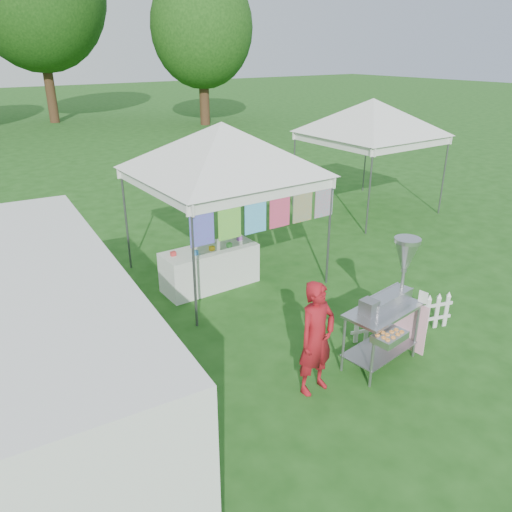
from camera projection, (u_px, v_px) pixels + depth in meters
ground at (350, 357)px, 7.36m from camera, size 120.00×120.00×0.00m
canopy_main at (222, 122)px, 8.85m from camera, size 4.24×4.24×3.45m
canopy_right at (374, 99)px, 12.88m from camera, size 4.24×4.24×3.45m
tree_right at (202, 28)px, 27.26m from camera, size 5.60×5.60×8.42m
donut_cart at (393, 294)px, 6.92m from camera, size 1.30×1.02×1.80m
vendor at (317, 338)px, 6.38m from camera, size 0.60×0.42×1.57m
cargo_van at (22, 354)px, 5.36m from camera, size 2.57×5.43×2.19m
picket_fence at (403, 318)px, 7.84m from camera, size 1.73×0.56×0.56m
display_table at (210, 268)px, 9.39m from camera, size 1.80×0.70×0.77m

